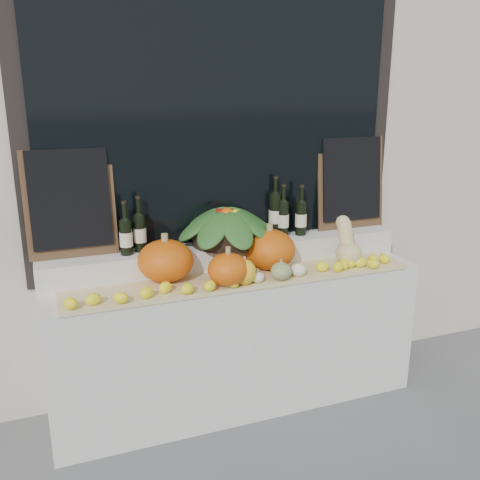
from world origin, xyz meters
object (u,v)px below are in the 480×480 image
at_px(wine_bottle_tall, 275,214).
at_px(produce_bowl, 227,226).
at_px(pumpkin_left, 166,261).
at_px(pumpkin_right, 269,249).
at_px(butternut_squash, 347,246).

bearing_deg(wine_bottle_tall, produce_bowl, -170.09).
bearing_deg(pumpkin_left, pumpkin_right, -1.93).
height_order(pumpkin_left, produce_bowl, produce_bowl).
bearing_deg(butternut_squash, wine_bottle_tall, 136.95).
bearing_deg(produce_bowl, butternut_squash, -20.70).
distance_m(produce_bowl, wine_bottle_tall, 0.36).
height_order(pumpkin_left, wine_bottle_tall, wine_bottle_tall).
relative_size(pumpkin_left, produce_bowl, 0.48).
bearing_deg(butternut_squash, pumpkin_right, 169.34).
xyz_separation_m(pumpkin_right, produce_bowl, (-0.21, 0.17, 0.13)).
relative_size(pumpkin_left, butternut_squash, 1.08).
xyz_separation_m(butternut_squash, produce_bowl, (-0.71, 0.27, 0.13)).
bearing_deg(produce_bowl, pumpkin_right, -39.22).
height_order(pumpkin_left, pumpkin_right, pumpkin_right).
bearing_deg(pumpkin_left, wine_bottle_tall, 15.32).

